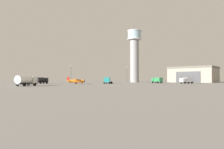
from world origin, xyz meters
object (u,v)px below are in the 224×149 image
truck_fuel_tanker_white (26,80)px  light_post_west (71,73)px  truck_fuel_tanker_black (42,80)px  airplane_orange (76,81)px  light_post_east (127,73)px  truck_box_green (157,80)px  truck_flatbed_teal (108,81)px  truck_box_silver (187,80)px  control_tower (135,52)px  traffic_cone_near_left (127,83)px

truck_fuel_tanker_white → light_post_west: light_post_west is taller
truck_fuel_tanker_black → truck_fuel_tanker_white: truck_fuel_tanker_white is taller
airplane_orange → truck_fuel_tanker_black: size_ratio=1.70×
airplane_orange → truck_fuel_tanker_black: (-16.06, 5.71, 0.22)m
light_post_east → truck_box_green: bearing=-33.6°
truck_flatbed_teal → light_post_west: 32.62m
light_post_east → truck_fuel_tanker_white: bearing=-123.6°
airplane_orange → truck_box_silver: bearing=9.1°
control_tower → light_post_west: control_tower is taller
truck_box_green → light_post_east: 18.06m
truck_fuel_tanker_black → light_post_east: size_ratio=0.66×
traffic_cone_near_left → light_post_west: bearing=131.2°
airplane_orange → control_tower: bearing=58.4°
truck_flatbed_teal → truck_fuel_tanker_black: (-29.28, 1.25, 0.27)m
truck_fuel_tanker_black → truck_box_silver: size_ratio=0.85×
truck_fuel_tanker_white → traffic_cone_near_left: truck_fuel_tanker_white is taller
control_tower → light_post_east: (-7.24, -19.46, -14.73)m
truck_fuel_tanker_black → truck_fuel_tanker_white: 30.83m
truck_box_silver → light_post_east: bearing=-63.3°
airplane_orange → truck_box_silver: size_ratio=1.44×
light_post_east → traffic_cone_near_left: light_post_east is taller
traffic_cone_near_left → airplane_orange: bearing=171.9°
control_tower → truck_box_green: size_ratio=5.47×
airplane_orange → truck_fuel_tanker_white: size_ratio=1.40×
airplane_orange → light_post_east: (24.35, 28.36, 3.95)m
truck_fuel_tanker_white → control_tower: bearing=-12.4°
control_tower → truck_fuel_tanker_black: control_tower is taller
truck_box_silver → light_post_east: (-25.33, 22.00, 3.80)m
truck_flatbed_teal → light_post_west: (-20.50, 24.98, 4.42)m
truck_fuel_tanker_black → light_post_west: (8.78, 23.73, 4.15)m
truck_flatbed_teal → truck_box_green: size_ratio=0.97×
light_post_west → light_post_east: bearing=-2.0°
light_post_west → traffic_cone_near_left: 43.45m
truck_fuel_tanker_white → traffic_cone_near_left: 38.67m
truck_box_silver → light_post_east: light_post_east is taller
truck_flatbed_teal → truck_fuel_tanker_white: size_ratio=0.94×
truck_box_green → light_post_west: (-46.36, 10.87, 4.13)m
light_post_west → control_tower: bearing=25.3°
truck_box_green → traffic_cone_near_left: 28.13m
airplane_orange → traffic_cone_near_left: bearing=-6.3°
control_tower → truck_box_silver: (18.10, -41.46, -18.52)m
truck_flatbed_teal → light_post_east: light_post_east is taller
light_post_east → traffic_cone_near_left: 31.93m
truck_box_green → light_post_west: light_post_west is taller
truck_fuel_tanker_black → truck_box_green: size_ratio=0.85×
truck_flatbed_teal → truck_box_silver: size_ratio=0.97×
light_post_east → truck_flatbed_teal: bearing=-115.0°
truck_fuel_tanker_black → traffic_cone_near_left: bearing=-74.7°
control_tower → truck_box_green: bearing=-75.6°
truck_flatbed_teal → truck_fuel_tanker_white: bearing=-26.5°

